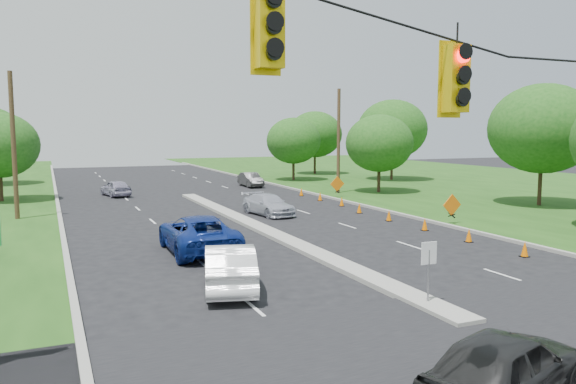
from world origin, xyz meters
name	(u,v)px	position (x,y,z in m)	size (l,w,h in m)	color
curb_left	(60,217)	(-10.10, 30.00, 0.00)	(0.25, 110.00, 0.16)	gray
curb_right	(341,201)	(10.10, 30.00, 0.00)	(0.25, 110.00, 0.16)	gray
median	(259,229)	(0.00, 21.00, 0.00)	(1.00, 34.00, 0.18)	gray
median_sign	(429,261)	(0.00, 6.00, 1.46)	(0.55, 0.06, 2.05)	gray
utility_pole_far_left	(14,146)	(-12.50, 30.00, 4.50)	(0.28, 0.28, 9.00)	#422D1C
utility_pole_far_right	(339,141)	(12.50, 35.00, 4.50)	(0.28, 0.28, 9.00)	#422D1C
cone_2	(525,249)	(8.15, 10.00, 0.35)	(0.32, 0.32, 0.70)	#F26C00
cone_3	(469,235)	(8.15, 13.50, 0.35)	(0.32, 0.32, 0.70)	#F26C00
cone_4	(425,224)	(8.15, 17.00, 0.35)	(0.32, 0.32, 0.70)	#F26C00
cone_5	(389,215)	(8.15, 20.50, 0.35)	(0.32, 0.32, 0.70)	#F26C00
cone_6	(359,208)	(8.15, 24.00, 0.35)	(0.32, 0.32, 0.70)	#F26C00
cone_7	(342,201)	(8.75, 27.50, 0.35)	(0.32, 0.32, 0.70)	#F26C00
cone_8	(320,196)	(8.75, 31.00, 0.35)	(0.32, 0.32, 0.70)	#F26C00
cone_9	(301,192)	(8.75, 34.50, 0.35)	(0.32, 0.32, 0.70)	#F26C00
work_sign_1	(452,206)	(10.80, 18.00, 1.09)	(1.27, 0.58, 1.37)	black
work_sign_2	(337,185)	(10.80, 32.00, 1.09)	(1.27, 0.58, 1.37)	black
tree_8	(543,129)	(22.00, 22.00, 5.58)	(7.56, 7.56, 8.82)	black
tree_9	(379,143)	(16.00, 34.00, 4.34)	(5.88, 5.88, 6.86)	black
tree_10	(392,129)	(24.00, 44.00, 5.58)	(7.56, 7.56, 8.82)	black
tree_11	(315,134)	(20.00, 55.00, 4.96)	(6.72, 6.72, 7.84)	black
tree_12	(294,141)	(14.00, 48.00, 4.34)	(5.88, 5.88, 6.86)	black
black_sedan	(504,366)	(-2.45, 0.34, 0.77)	(1.81, 4.50, 1.53)	black
white_sedan	(230,267)	(-5.05, 10.34, 0.78)	(1.66, 4.76, 1.57)	white
blue_pickup	(198,234)	(-4.58, 16.56, 0.84)	(2.79, 6.05, 1.68)	navy
silver_car_far	(268,205)	(2.38, 25.74, 0.67)	(1.88, 4.63, 1.34)	#A5A7B5
silver_car_oncoming	(116,188)	(-5.53, 40.44, 0.68)	(1.61, 3.99, 1.36)	#948FA9
dark_car_receding	(251,180)	(7.43, 43.46, 0.68)	(1.45, 4.15, 1.37)	#2F2F2F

